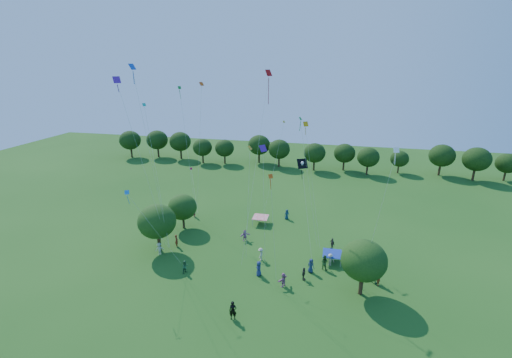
{
  "coord_description": "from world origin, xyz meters",
  "views": [
    {
      "loc": [
        7.36,
        -19.29,
        22.67
      ],
      "look_at": [
        0.0,
        14.0,
        11.0
      ],
      "focal_mm": 24.0,
      "sensor_mm": 36.0,
      "label": 1
    }
  ],
  "objects_px": {
    "near_tree_east": "(364,260)",
    "near_tree_west": "(157,221)",
    "red_high_kite": "(264,105)",
    "tent_blue": "(332,254)",
    "tent_red_stripe": "(261,217)",
    "man_in_black": "(233,311)",
    "near_tree_north": "(182,207)",
    "pirate_kite": "(303,165)"
  },
  "relations": [
    {
      "from": "near_tree_east",
      "to": "near_tree_west",
      "type": "bearing_deg",
      "value": 172.04
    },
    {
      "from": "red_high_kite",
      "to": "tent_blue",
      "type": "bearing_deg",
      "value": -5.5
    },
    {
      "from": "tent_red_stripe",
      "to": "man_in_black",
      "type": "height_order",
      "value": "man_in_black"
    },
    {
      "from": "near_tree_north",
      "to": "pirate_kite",
      "type": "height_order",
      "value": "pirate_kite"
    },
    {
      "from": "near_tree_north",
      "to": "red_high_kite",
      "type": "relative_size",
      "value": 0.25
    },
    {
      "from": "near_tree_north",
      "to": "red_high_kite",
      "type": "xyz_separation_m",
      "value": [
        12.39,
        -3.51,
        14.86
      ]
    },
    {
      "from": "near_tree_east",
      "to": "pirate_kite",
      "type": "relative_size",
      "value": 0.56
    },
    {
      "from": "near_tree_west",
      "to": "pirate_kite",
      "type": "distance_m",
      "value": 19.06
    },
    {
      "from": "pirate_kite",
      "to": "tent_red_stripe",
      "type": "bearing_deg",
      "value": 133.08
    },
    {
      "from": "tent_red_stripe",
      "to": "man_in_black",
      "type": "bearing_deg",
      "value": -85.55
    },
    {
      "from": "tent_blue",
      "to": "pirate_kite",
      "type": "bearing_deg",
      "value": 162.11
    },
    {
      "from": "near_tree_west",
      "to": "red_high_kite",
      "type": "xyz_separation_m",
      "value": [
        12.8,
        3.0,
        14.07
      ]
    },
    {
      "from": "near_tree_east",
      "to": "tent_blue",
      "type": "height_order",
      "value": "near_tree_east"
    },
    {
      "from": "tent_red_stripe",
      "to": "red_high_kite",
      "type": "bearing_deg",
      "value": -75.51
    },
    {
      "from": "tent_blue",
      "to": "tent_red_stripe",
      "type": "bearing_deg",
      "value": 142.21
    },
    {
      "from": "near_tree_east",
      "to": "red_high_kite",
      "type": "height_order",
      "value": "red_high_kite"
    },
    {
      "from": "near_tree_north",
      "to": "red_high_kite",
      "type": "height_order",
      "value": "red_high_kite"
    },
    {
      "from": "tent_red_stripe",
      "to": "man_in_black",
      "type": "relative_size",
      "value": 1.16
    },
    {
      "from": "near_tree_west",
      "to": "tent_red_stripe",
      "type": "distance_m",
      "value": 15.29
    },
    {
      "from": "near_tree_west",
      "to": "near_tree_east",
      "type": "xyz_separation_m",
      "value": [
        24.28,
        -3.4,
        -0.12
      ]
    },
    {
      "from": "near_tree_east",
      "to": "pirate_kite",
      "type": "xyz_separation_m",
      "value": [
        -7.04,
        6.89,
        7.44
      ]
    },
    {
      "from": "pirate_kite",
      "to": "near_tree_north",
      "type": "bearing_deg",
      "value": 169.86
    },
    {
      "from": "near_tree_east",
      "to": "red_high_kite",
      "type": "relative_size",
      "value": 0.29
    },
    {
      "from": "near_tree_west",
      "to": "red_high_kite",
      "type": "relative_size",
      "value": 0.3
    },
    {
      "from": "near_tree_north",
      "to": "tent_blue",
      "type": "bearing_deg",
      "value": -11.7
    },
    {
      "from": "pirate_kite",
      "to": "near_tree_west",
      "type": "bearing_deg",
      "value": -168.53
    },
    {
      "from": "man_in_black",
      "to": "pirate_kite",
      "type": "height_order",
      "value": "pirate_kite"
    },
    {
      "from": "tent_blue",
      "to": "red_high_kite",
      "type": "xyz_separation_m",
      "value": [
        -8.55,
        0.82,
        17.1
      ]
    },
    {
      "from": "red_high_kite",
      "to": "tent_red_stripe",
      "type": "bearing_deg",
      "value": 104.49
    },
    {
      "from": "near_tree_east",
      "to": "tent_red_stripe",
      "type": "relative_size",
      "value": 2.74
    },
    {
      "from": "near_tree_west",
      "to": "tent_blue",
      "type": "bearing_deg",
      "value": 5.81
    },
    {
      "from": "near_tree_west",
      "to": "pirate_kite",
      "type": "bearing_deg",
      "value": 11.47
    },
    {
      "from": "near_tree_east",
      "to": "tent_blue",
      "type": "relative_size",
      "value": 2.74
    },
    {
      "from": "tent_blue",
      "to": "pirate_kite",
      "type": "height_order",
      "value": "pirate_kite"
    },
    {
      "from": "man_in_black",
      "to": "near_tree_west",
      "type": "bearing_deg",
      "value": 131.38
    },
    {
      "from": "near_tree_west",
      "to": "man_in_black",
      "type": "relative_size",
      "value": 3.27
    },
    {
      "from": "near_tree_north",
      "to": "red_high_kite",
      "type": "distance_m",
      "value": 19.67
    },
    {
      "from": "pirate_kite",
      "to": "near_tree_east",
      "type": "bearing_deg",
      "value": -44.41
    },
    {
      "from": "near_tree_west",
      "to": "near_tree_north",
      "type": "bearing_deg",
      "value": 86.37
    },
    {
      "from": "pirate_kite",
      "to": "red_high_kite",
      "type": "bearing_deg",
      "value": -173.54
    },
    {
      "from": "near_tree_north",
      "to": "near_tree_east",
      "type": "relative_size",
      "value": 0.85
    },
    {
      "from": "pirate_kite",
      "to": "tent_blue",
      "type": "bearing_deg",
      "value": -17.89
    }
  ]
}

